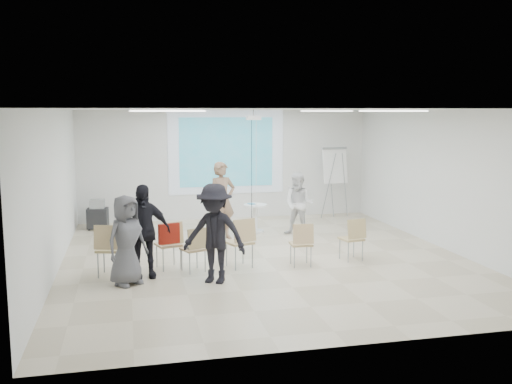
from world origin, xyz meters
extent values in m
cube|color=beige|center=(0.00, 0.00, -0.05)|extent=(8.00, 9.00, 0.10)
cube|color=white|center=(0.00, 0.00, 3.05)|extent=(8.00, 9.00, 0.10)
cube|color=silver|center=(0.00, 4.55, 1.50)|extent=(8.00, 0.10, 3.00)
cube|color=silver|center=(-4.05, 0.00, 1.50)|extent=(0.10, 9.00, 3.00)
cube|color=silver|center=(4.05, 0.00, 1.50)|extent=(0.10, 9.00, 3.00)
cube|color=silver|center=(0.00, 4.49, 1.85)|extent=(3.20, 0.01, 2.30)
cube|color=teal|center=(0.00, 4.47, 1.85)|extent=(2.60, 0.01, 1.90)
cylinder|color=white|center=(0.37, 2.50, 0.02)|extent=(0.52, 0.52, 0.05)
cylinder|color=white|center=(0.37, 2.50, 0.34)|extent=(0.14, 0.14, 0.63)
cylinder|color=white|center=(0.37, 2.50, 0.68)|extent=(0.71, 0.71, 0.04)
cube|color=white|center=(0.42, 2.48, 0.70)|extent=(0.23, 0.21, 0.01)
cube|color=#419BC4|center=(0.28, 2.53, 0.71)|extent=(0.18, 0.22, 0.01)
imported|color=#95745B|center=(-0.55, 1.95, 1.03)|extent=(0.87, 0.71, 2.05)
imported|color=white|center=(1.31, 1.93, 0.84)|extent=(1.03, 0.98, 1.68)
cube|color=white|center=(-0.37, 2.20, 1.35)|extent=(0.08, 0.14, 0.04)
cube|color=silver|center=(1.13, 2.18, 1.13)|extent=(0.09, 0.11, 0.04)
cube|color=tan|center=(-3.02, -0.58, 0.49)|extent=(0.55, 0.55, 0.04)
cube|color=tan|center=(-3.07, -0.79, 0.76)|extent=(0.46, 0.20, 0.43)
cylinder|color=gray|center=(-3.24, -0.72, 0.24)|extent=(0.03, 0.03, 0.48)
cylinder|color=gray|center=(-2.88, -0.81, 0.24)|extent=(0.03, 0.03, 0.48)
cylinder|color=gray|center=(-3.15, -0.36, 0.24)|extent=(0.03, 0.03, 0.48)
cylinder|color=#93959B|center=(-2.79, -0.45, 0.24)|extent=(0.03, 0.03, 0.48)
cube|color=tan|center=(-1.96, -0.33, 0.46)|extent=(0.54, 0.54, 0.04)
cube|color=tan|center=(-1.90, -0.53, 0.72)|extent=(0.44, 0.21, 0.41)
cylinder|color=#96999E|center=(-2.08, -0.55, 0.23)|extent=(0.03, 0.03, 0.45)
cylinder|color=gray|center=(-1.74, -0.45, 0.23)|extent=(0.03, 0.03, 0.45)
cylinder|color=gray|center=(-2.18, -0.21, 0.23)|extent=(0.03, 0.03, 0.45)
cylinder|color=#979A9F|center=(-1.84, -0.11, 0.23)|extent=(0.03, 0.03, 0.45)
cube|color=tan|center=(-1.52, -0.64, 0.42)|extent=(0.51, 0.51, 0.04)
cube|color=tan|center=(-1.46, -0.81, 0.66)|extent=(0.40, 0.22, 0.38)
cylinder|color=gray|center=(-1.62, -0.85, 0.21)|extent=(0.03, 0.03, 0.41)
cylinder|color=gray|center=(-1.32, -0.73, 0.21)|extent=(0.03, 0.03, 0.41)
cylinder|color=#909298|center=(-1.73, -0.55, 0.21)|extent=(0.03, 0.03, 0.41)
cylinder|color=gray|center=(-1.43, -0.43, 0.21)|extent=(0.03, 0.03, 0.41)
cube|color=tan|center=(-0.63, -0.54, 0.48)|extent=(0.57, 0.57, 0.04)
cube|color=tan|center=(-0.57, -0.74, 0.75)|extent=(0.46, 0.23, 0.43)
cylinder|color=#93979B|center=(-0.75, -0.77, 0.24)|extent=(0.03, 0.03, 0.47)
cylinder|color=gray|center=(-0.40, -0.66, 0.24)|extent=(0.03, 0.03, 0.47)
cylinder|color=#92949A|center=(-0.86, -0.42, 0.24)|extent=(0.03, 0.03, 0.47)
cylinder|color=gray|center=(-0.51, -0.31, 0.24)|extent=(0.03, 0.03, 0.47)
cube|color=tan|center=(0.55, -0.70, 0.43)|extent=(0.42, 0.42, 0.04)
cube|color=tan|center=(0.53, -0.89, 0.67)|extent=(0.40, 0.11, 0.38)
cylinder|color=gray|center=(0.37, -0.85, 0.21)|extent=(0.02, 0.02, 0.42)
cylinder|color=#95979D|center=(0.70, -0.88, 0.21)|extent=(0.02, 0.02, 0.42)
cylinder|color=gray|center=(0.40, -0.53, 0.21)|extent=(0.02, 0.02, 0.42)
cylinder|color=gray|center=(0.72, -0.55, 0.21)|extent=(0.02, 0.02, 0.42)
cube|color=tan|center=(1.66, -0.53, 0.43)|extent=(0.47, 0.47, 0.04)
cube|color=tan|center=(1.69, -0.72, 0.68)|extent=(0.41, 0.15, 0.39)
cylinder|color=gray|center=(1.52, -0.71, 0.21)|extent=(0.02, 0.02, 0.42)
cylinder|color=gray|center=(1.85, -0.66, 0.21)|extent=(0.02, 0.02, 0.42)
cylinder|color=gray|center=(1.47, -0.39, 0.21)|extent=(0.02, 0.02, 0.42)
cylinder|color=gray|center=(1.79, -0.34, 0.21)|extent=(0.02, 0.02, 0.42)
cube|color=maroon|center=(-1.96, -0.55, 0.72)|extent=(0.41, 0.20, 0.38)
imported|color=black|center=(-1.52, -0.62, 0.45)|extent=(0.37, 0.32, 0.02)
imported|color=black|center=(-2.45, -0.83, 0.97)|extent=(1.20, 0.81, 1.94)
imported|color=black|center=(-1.24, -1.42, 0.99)|extent=(1.45, 1.23, 1.97)
imported|color=#5A595E|center=(-2.73, -1.20, 0.87)|extent=(1.02, 0.96, 1.75)
cylinder|color=gray|center=(2.71, 3.74, 0.92)|extent=(0.37, 0.18, 1.82)
cylinder|color=#93979B|center=(3.22, 3.81, 0.92)|extent=(0.32, 0.26, 1.82)
cylinder|color=gray|center=(2.92, 4.10, 0.92)|extent=(0.08, 0.41, 1.81)
cube|color=white|center=(2.95, 3.90, 1.49)|extent=(0.74, 0.30, 1.02)
cube|color=#92969A|center=(2.95, 3.94, 1.95)|extent=(0.74, 0.16, 0.07)
cube|color=black|center=(-3.45, 3.75, 0.28)|extent=(0.54, 0.45, 0.50)
cube|color=gray|center=(-3.45, 3.75, 0.64)|extent=(0.38, 0.34, 0.22)
cylinder|color=black|center=(-3.66, 3.62, 0.03)|extent=(0.07, 0.07, 0.06)
cylinder|color=black|center=(-3.26, 3.57, 0.03)|extent=(0.07, 0.07, 0.06)
cylinder|color=black|center=(-3.63, 3.92, 0.03)|extent=(0.07, 0.07, 0.06)
cylinder|color=black|center=(-3.23, 3.88, 0.03)|extent=(0.07, 0.07, 0.06)
cube|color=white|center=(0.10, 1.50, 2.82)|extent=(0.30, 0.25, 0.10)
cylinder|color=gray|center=(0.10, 1.50, 2.93)|extent=(0.04, 0.04, 0.14)
cylinder|color=black|center=(0.04, 1.42, 1.39)|extent=(0.01, 0.01, 2.77)
cylinder|color=white|center=(0.14, 1.40, 1.39)|extent=(0.01, 0.01, 2.77)
cube|color=white|center=(-2.00, 2.00, 2.97)|extent=(1.20, 0.30, 0.02)
cube|color=white|center=(2.00, 2.00, 2.97)|extent=(1.20, 0.30, 0.02)
cube|color=white|center=(-2.00, -1.50, 2.97)|extent=(1.20, 0.30, 0.02)
cube|color=white|center=(2.00, -1.50, 2.97)|extent=(1.20, 0.30, 0.02)
camera|label=1|loc=(-2.67, -10.98, 2.97)|focal=40.00mm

